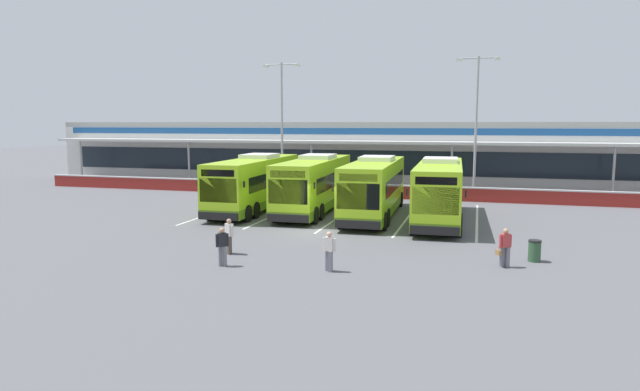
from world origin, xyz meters
TOP-DOWN VIEW (x-y plane):
  - ground_plane at (0.00, 0.00)m, footprint 200.00×200.00m
  - terminal_building at (-0.00, 26.91)m, footprint 70.00×13.00m
  - red_barrier_wall at (0.00, 14.50)m, footprint 60.00×0.40m
  - coach_bus_leftmost at (-6.26, 6.27)m, footprint 3.24×12.23m
  - coach_bus_left_centre at (-2.16, 6.75)m, footprint 3.24×12.23m
  - coach_bus_centre at (2.06, 5.90)m, footprint 3.24×12.23m
  - coach_bus_right_centre at (6.14, 5.35)m, footprint 3.24×12.23m
  - bay_stripe_far_west at (-8.40, 6.00)m, footprint 0.14×13.00m
  - bay_stripe_west at (-4.20, 6.00)m, footprint 0.14×13.00m
  - bay_stripe_mid_west at (0.00, 6.00)m, footprint 0.14×13.00m
  - bay_stripe_centre at (4.20, 6.00)m, footprint 0.14×13.00m
  - bay_stripe_mid_east at (8.40, 6.00)m, footprint 0.14×13.00m
  - pedestrian_with_handbag at (9.51, -5.03)m, footprint 0.63×0.47m
  - pedestrian_in_dark_coat at (2.73, -7.65)m, footprint 0.54×0.32m
  - pedestrian_child at (-1.74, -8.08)m, footprint 0.48×0.40m
  - pedestrian_near_bin at (-2.39, -6.03)m, footprint 0.52×0.40m
  - lamp_post_west at (-8.03, 16.64)m, footprint 3.24×0.28m
  - lamp_post_centre at (8.08, 16.46)m, footprint 3.24×0.28m
  - litter_bin at (10.80, -3.68)m, footprint 0.54×0.54m

SIDE VIEW (x-z plane):
  - ground_plane at x=0.00m, z-range 0.00..0.00m
  - bay_stripe_far_west at x=-8.40m, z-range 0.00..0.01m
  - bay_stripe_west at x=-4.20m, z-range 0.00..0.01m
  - bay_stripe_mid_west at x=0.00m, z-range 0.00..0.01m
  - bay_stripe_centre at x=4.20m, z-range 0.00..0.01m
  - bay_stripe_mid_east at x=8.40m, z-range 0.00..0.01m
  - litter_bin at x=10.80m, z-range 0.00..0.93m
  - red_barrier_wall at x=0.00m, z-range 0.01..1.10m
  - pedestrian_with_handbag at x=9.51m, z-range 0.05..1.67m
  - pedestrian_in_dark_coat at x=2.73m, z-range 0.06..1.68m
  - pedestrian_child at x=-1.74m, z-range 0.06..1.68m
  - pedestrian_near_bin at x=-2.39m, z-range 0.06..1.68m
  - coach_bus_leftmost at x=-6.26m, z-range -0.10..3.68m
  - coach_bus_left_centre at x=-2.16m, z-range -0.10..3.68m
  - coach_bus_centre at x=2.06m, z-range -0.10..3.68m
  - coach_bus_right_centre at x=6.14m, z-range -0.10..3.68m
  - terminal_building at x=0.00m, z-range 0.01..6.01m
  - lamp_post_west at x=-8.03m, z-range 0.79..11.79m
  - lamp_post_centre at x=8.08m, z-range 0.79..11.79m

